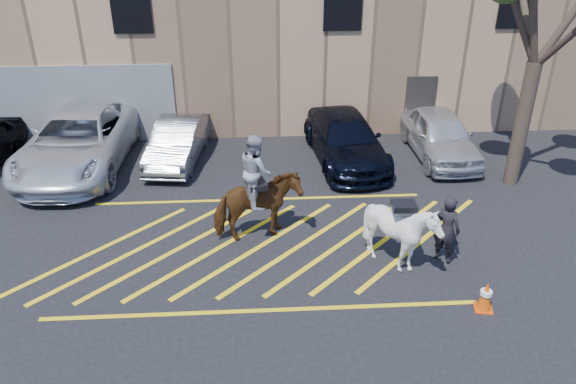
{
  "coord_description": "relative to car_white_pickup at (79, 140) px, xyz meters",
  "views": [
    {
      "loc": [
        -0.01,
        -12.33,
        8.04
      ],
      "look_at": [
        0.75,
        0.2,
        1.3
      ],
      "focal_mm": 35.0,
      "sensor_mm": 36.0,
      "label": 1
    }
  ],
  "objects": [
    {
      "name": "handler",
      "position": [
        10.28,
        -6.05,
        -0.02
      ],
      "size": [
        0.77,
        0.74,
        1.77
      ],
      "primitive_type": "imported",
      "rotation": [
        0.0,
        0.0,
        2.42
      ],
      "color": "black",
      "rests_on": "ground"
    },
    {
      "name": "car_blue_suv",
      "position": [
        8.74,
        -0.02,
        -0.15
      ],
      "size": [
        2.66,
        5.4,
        1.51
      ],
      "primitive_type": "imported",
      "rotation": [
        0.0,
        0.0,
        0.11
      ],
      "color": "black",
      "rests_on": "ground"
    },
    {
      "name": "warehouse",
      "position": [
        5.77,
        7.09,
        2.75
      ],
      "size": [
        32.42,
        10.2,
        7.3
      ],
      "color": "tan",
      "rests_on": "ground"
    },
    {
      "name": "hatching_zone",
      "position": [
        5.78,
        -5.2,
        -0.9
      ],
      "size": [
        12.6,
        5.12,
        0.01
      ],
      "color": "yellow",
      "rests_on": "ground"
    },
    {
      "name": "car_white_suv",
      "position": [
        11.98,
        0.08,
        -0.13
      ],
      "size": [
        1.94,
        4.58,
        1.54
      ],
      "primitive_type": "imported",
      "rotation": [
        0.0,
        0.0,
        0.03
      ],
      "color": "silver",
      "rests_on": "ground"
    },
    {
      "name": "ground",
      "position": [
        5.78,
        -4.9,
        -0.9
      ],
      "size": [
        90.0,
        90.0,
        0.0
      ],
      "primitive_type": "plane",
      "color": "black",
      "rests_on": "ground"
    },
    {
      "name": "traffic_cone",
      "position": [
        10.61,
        -7.93,
        -0.54
      ],
      "size": [
        0.45,
        0.45,
        0.73
      ],
      "color": "#E64209",
      "rests_on": "ground"
    },
    {
      "name": "saddled_white",
      "position": [
        9.1,
        -6.26,
        0.05
      ],
      "size": [
        1.59,
        1.78,
        1.9
      ],
      "color": "white",
      "rests_on": "ground"
    },
    {
      "name": "car_white_pickup",
      "position": [
        0.0,
        0.0,
        0.0
      ],
      "size": [
        3.27,
        6.62,
        1.81
      ],
      "primitive_type": "imported",
      "rotation": [
        0.0,
        0.0,
        -0.04
      ],
      "color": "silver",
      "rests_on": "ground"
    },
    {
      "name": "mounted_bay",
      "position": [
        5.74,
        -4.77,
        0.27
      ],
      "size": [
        2.39,
        1.56,
        2.91
      ],
      "color": "#583015",
      "rests_on": "ground"
    },
    {
      "name": "car_silver_sedan",
      "position": [
        3.14,
        0.22,
        -0.23
      ],
      "size": [
        1.92,
        4.23,
        1.34
      ],
      "primitive_type": "imported",
      "rotation": [
        0.0,
        0.0,
        -0.13
      ],
      "color": "gray",
      "rests_on": "ground"
    }
  ]
}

